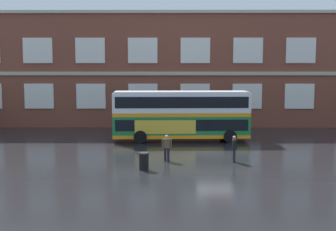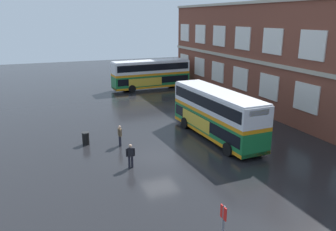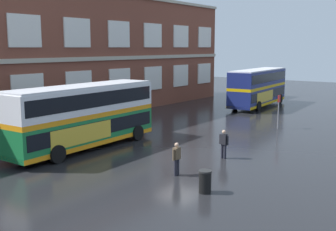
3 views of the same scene
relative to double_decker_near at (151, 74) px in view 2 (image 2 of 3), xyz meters
The scene contains 7 objects.
ground_plane 24.44m from the double_decker_near, 12.97° to the right, with size 120.00×120.00×0.00m, color black.
double_decker_near is the anchor object (origin of this frame).
double_decker_middle 21.56m from the double_decker_near, ahead, with size 11.09×3.16×4.07m.
waiting_passenger 26.64m from the double_decker_near, 21.90° to the right, with size 0.27×0.64×1.70m.
second_passenger 22.59m from the double_decker_near, 25.21° to the right, with size 0.63×0.24×1.70m.
bus_stand_flag 36.38m from the double_decker_near, 14.28° to the right, with size 0.44×0.10×2.70m.
station_litter_bin 22.67m from the double_decker_near, 32.40° to the right, with size 0.60×0.60×1.03m.
Camera 2 is at (21.84, -8.00, 9.93)m, focal length 36.39 mm.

